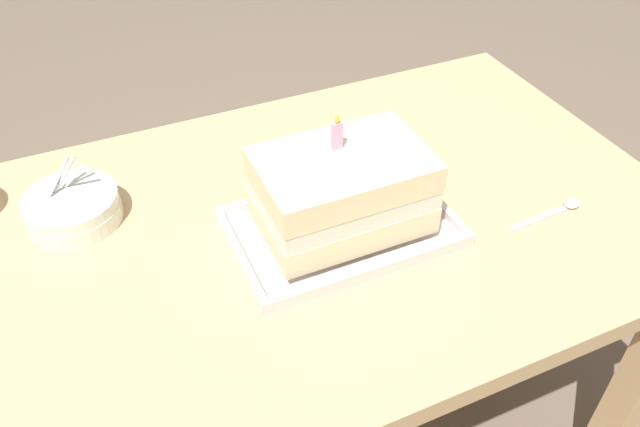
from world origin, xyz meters
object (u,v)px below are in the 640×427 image
object	(u,v)px
bowl_stack	(72,208)
serving_spoon_near_tray	(562,208)
birthday_cake	(342,190)
foil_tray	(341,229)

from	to	relation	value
bowl_stack	serving_spoon_near_tray	world-z (taller)	bowl_stack
birthday_cake	serving_spoon_near_tray	distance (m)	0.37
birthday_cake	bowl_stack	distance (m)	0.43
foil_tray	birthday_cake	bearing A→B (deg)	-90.00
bowl_stack	serving_spoon_near_tray	bearing A→B (deg)	-22.42
birthday_cake	bowl_stack	world-z (taller)	birthday_cake
foil_tray	birthday_cake	xyz separation A→B (m)	(0.00, -0.00, 0.08)
birthday_cake	serving_spoon_near_tray	bearing A→B (deg)	-15.58
serving_spoon_near_tray	bowl_stack	bearing A→B (deg)	157.58
foil_tray	serving_spoon_near_tray	xyz separation A→B (m)	(0.35, -0.10, -0.00)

